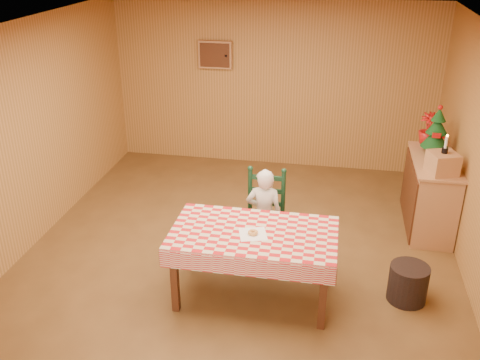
% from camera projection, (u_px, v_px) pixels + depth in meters
% --- Properties ---
extents(ground, '(6.00, 6.00, 0.00)m').
position_uv_depth(ground, '(237.00, 262.00, 6.16)').
color(ground, brown).
rests_on(ground, ground).
extents(cabin_walls, '(5.10, 6.05, 2.65)m').
position_uv_depth(cabin_walls, '(245.00, 95.00, 5.87)').
color(cabin_walls, '#B38040').
rests_on(cabin_walls, ground).
extents(dining_table, '(1.66, 0.96, 0.77)m').
position_uv_depth(dining_table, '(254.00, 239.00, 5.30)').
color(dining_table, '#4E2815').
rests_on(dining_table, ground).
extents(ladder_chair, '(0.44, 0.40, 1.08)m').
position_uv_depth(ladder_chair, '(265.00, 217.00, 6.08)').
color(ladder_chair, black).
rests_on(ladder_chair, ground).
extents(seated_child, '(0.41, 0.27, 1.12)m').
position_uv_depth(seated_child, '(264.00, 215.00, 6.01)').
color(seated_child, silver).
rests_on(seated_child, ground).
extents(napkin, '(0.32, 0.32, 0.00)m').
position_uv_depth(napkin, '(253.00, 234.00, 5.22)').
color(napkin, white).
rests_on(napkin, dining_table).
extents(donut, '(0.12, 0.12, 0.03)m').
position_uv_depth(donut, '(253.00, 232.00, 5.21)').
color(donut, '#D4964C').
rests_on(donut, napkin).
extents(shelf_unit, '(0.54, 1.24, 0.93)m').
position_uv_depth(shelf_unit, '(429.00, 194.00, 6.71)').
color(shelf_unit, tan).
rests_on(shelf_unit, ground).
extents(crate, '(0.38, 0.38, 0.25)m').
position_uv_depth(crate, '(443.00, 163.00, 6.11)').
color(crate, tan).
rests_on(crate, shelf_unit).
extents(christmas_tree, '(0.34, 0.34, 0.62)m').
position_uv_depth(christmas_tree, '(436.00, 131.00, 6.62)').
color(christmas_tree, '#4E2815').
rests_on(christmas_tree, shelf_unit).
extents(flower_arrangement, '(0.27, 0.27, 0.42)m').
position_uv_depth(flower_arrangement, '(428.00, 129.00, 6.93)').
color(flower_arrangement, '#AD120F').
rests_on(flower_arrangement, shelf_unit).
extents(candle_set, '(0.07, 0.07, 0.22)m').
position_uv_depth(candle_set, '(445.00, 148.00, 6.03)').
color(candle_set, black).
rests_on(candle_set, crate).
extents(storage_bin, '(0.45, 0.45, 0.40)m').
position_uv_depth(storage_bin, '(408.00, 283.00, 5.45)').
color(storage_bin, black).
rests_on(storage_bin, ground).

